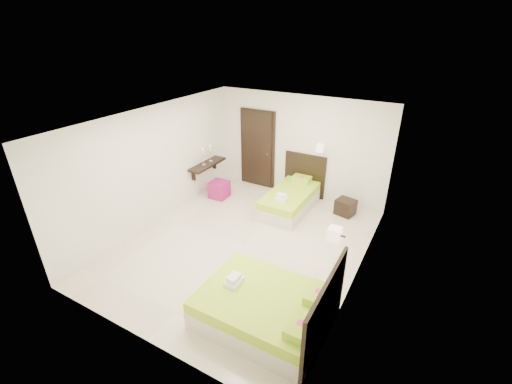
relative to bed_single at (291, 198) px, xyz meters
The scene contains 7 objects.
floor 1.94m from the bed_single, 95.80° to the right, with size 5.50×5.50×0.00m, color beige.
bed_single is the anchor object (origin of this frame).
bed_double 3.69m from the bed_single, 71.33° to the right, with size 1.91×1.62×1.58m.
nightstand 1.30m from the bed_single, 15.14° to the left, with size 0.42×0.37×0.37m, color black.
ottoman 1.92m from the bed_single, 168.23° to the right, with size 0.44×0.44×0.44m, color #8E1358.
door 1.78m from the bed_single, 150.53° to the left, with size 1.02×0.15×2.14m.
console_shelf 2.36m from the bed_single, behind, with size 0.35×1.20×0.78m.
Camera 1 is at (3.07, -5.00, 4.10)m, focal length 24.00 mm.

